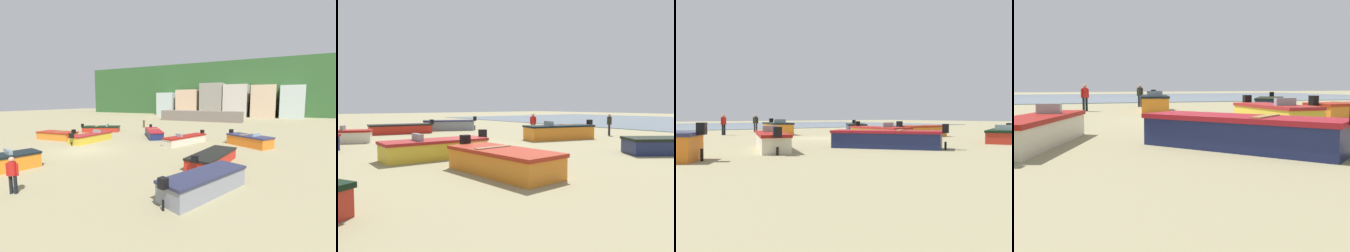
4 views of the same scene
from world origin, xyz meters
The scene contains 19 objects.
ground_plane centered at (0.00, 0.00, 0.00)m, with size 160.00×160.00×0.00m, color gray.
headland_hill centered at (0.00, 66.00, 7.39)m, with size 90.00×32.00×14.78m, color #30592C.
harbor_pier centered at (0.39, 30.00, 1.01)m, with size 16.19×2.40×2.03m, color slate.
townhouse_far_left centered at (-14.55, 47.22, 3.15)m, with size 4.91×6.44×6.31m, color #AFC2BE.
townhouse_left centered at (-8.15, 46.55, 3.51)m, with size 5.91×5.10×7.01m, color #D4AF8C.
townhouse_centre centered at (-1.43, 46.94, 4.29)m, with size 5.86×5.87×8.58m, color gray.
townhouse_centre_right centered at (4.62, 47.44, 4.03)m, with size 5.76×6.87×8.06m, color beige.
townhouse_right centered at (11.09, 47.17, 3.87)m, with size 5.50×6.35×7.75m, color #D0B290.
townhouse_far_right centered at (17.11, 46.99, 3.76)m, with size 5.00×5.98×7.52m, color #B5C5C1.
boat_navy_0 centered at (1.65, 8.51, 0.42)m, with size 4.19×4.92×1.14m.
boat_orange_1 centered at (-6.68, 2.83, 0.41)m, with size 4.46×2.03×1.13m.
boat_cream_3 centered at (6.33, 6.15, 0.40)m, with size 2.85×5.12×1.09m.
boat_red_4 centered at (-6.61, 9.42, 0.37)m, with size 4.90×3.64×1.04m.
boat_orange_6 centered at (11.82, 7.61, 0.49)m, with size 4.22×3.53×1.28m.
boat_red_7 centered at (10.34, 0.41, 0.39)m, with size 2.28×5.14×1.08m.
boat_yellow_8 centered at (-2.47, 3.27, 0.41)m, with size 1.58×4.76×1.12m.
boat_grey_9 centered at (11.16, -4.24, 0.47)m, with size 3.03×4.76×1.24m.
mooring_post_near_water centered at (-4.12, 15.96, 0.55)m, with size 0.28×0.28×1.09m, color #483C1D.
beach_walker_foreground centered at (3.72, -7.80, 0.95)m, with size 0.52×0.45×1.62m.
Camera 1 is at (13.79, -13.52, 3.99)m, focal length 24.35 mm.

